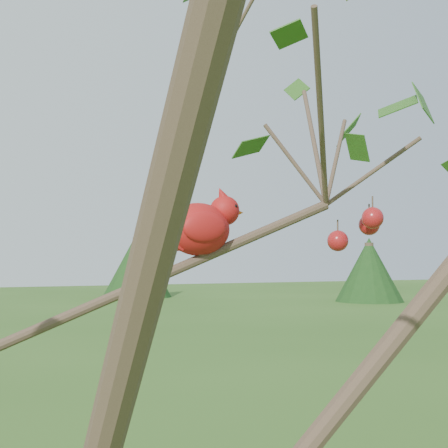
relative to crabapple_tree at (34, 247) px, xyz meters
name	(u,v)px	position (x,y,z in m)	size (l,w,h in m)	color
crabapple_tree	(34,247)	(0.00, 0.00, 0.00)	(2.35, 2.05, 2.95)	#423223
cardinal	(202,226)	(0.29, 0.10, 0.04)	(0.19, 0.10, 0.13)	#AA1B0E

